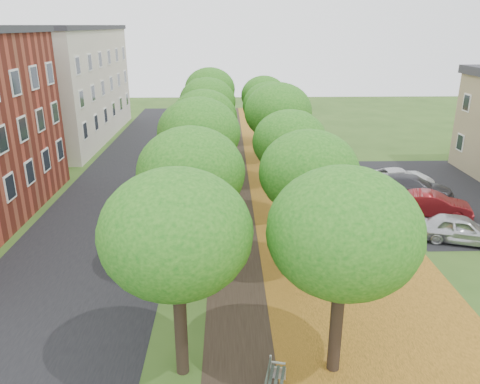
{
  "coord_description": "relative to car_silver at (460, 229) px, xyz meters",
  "views": [
    {
      "loc": [
        -0.73,
        -12.14,
        10.39
      ],
      "look_at": [
        -0.1,
        9.91,
        2.5
      ],
      "focal_mm": 35.0,
      "sensor_mm": 36.0,
      "label": 1
    }
  ],
  "objects": [
    {
      "name": "car_red",
      "position": [
        0.0,
        3.4,
        -0.0
      ],
      "size": [
        4.51,
        2.61,
        1.4
      ],
      "primitive_type": "imported",
      "rotation": [
        0.0,
        0.0,
        1.29
      ],
      "color": "maroon",
      "rests_on": "ground"
    },
    {
      "name": "car_silver",
      "position": [
        0.0,
        0.0,
        0.0
      ],
      "size": [
        4.44,
        2.9,
        1.4
      ],
      "primitive_type": "imported",
      "rotation": [
        0.0,
        0.0,
        1.24
      ],
      "color": "#B7B8BC",
      "rests_on": "ground"
    },
    {
      "name": "ground",
      "position": [
        -11.0,
        -9.09,
        -0.7
      ],
      "size": [
        120.0,
        120.0,
        0.0
      ],
      "primitive_type": "plane",
      "color": "#2D4C19",
      "rests_on": "ground"
    },
    {
      "name": "tree_row_west",
      "position": [
        -13.2,
        5.91,
        3.97
      ],
      "size": [
        4.14,
        34.14,
        6.46
      ],
      "color": "black",
      "rests_on": "ground"
    },
    {
      "name": "car_grey",
      "position": [
        0.0,
        6.44,
        0.02
      ],
      "size": [
        5.33,
        3.4,
        1.44
      ],
      "primitive_type": "imported",
      "rotation": [
        0.0,
        0.0,
        1.27
      ],
      "color": "#343439",
      "rests_on": "ground"
    },
    {
      "name": "car_white",
      "position": [
        0.0,
        8.61,
        -0.07
      ],
      "size": [
        4.55,
        2.15,
        1.26
      ],
      "primitive_type": "imported",
      "rotation": [
        0.0,
        0.0,
        1.59
      ],
      "color": "silver",
      "rests_on": "ground"
    },
    {
      "name": "tree_row_east",
      "position": [
        -8.4,
        5.91,
        3.97
      ],
      "size": [
        4.14,
        34.14,
        6.46
      ],
      "color": "black",
      "rests_on": "ground"
    },
    {
      "name": "footpath",
      "position": [
        -11.0,
        5.91,
        -0.7
      ],
      "size": [
        3.2,
        70.0,
        0.01
      ],
      "primitive_type": "cube",
      "color": "black",
      "rests_on": "ground"
    },
    {
      "name": "parking_lot",
      "position": [
        2.5,
        6.91,
        -0.7
      ],
      "size": [
        9.0,
        16.0,
        0.01
      ],
      "primitive_type": "cube",
      "color": "black",
      "rests_on": "ground"
    },
    {
      "name": "leaf_verge",
      "position": [
        -6.0,
        5.91,
        -0.7
      ],
      "size": [
        7.5,
        70.0,
        0.01
      ],
      "primitive_type": "cube",
      "color": "#B77221",
      "rests_on": "ground"
    },
    {
      "name": "building_cream",
      "position": [
        -28.0,
        23.91,
        4.51
      ],
      "size": [
        10.3,
        20.3,
        10.4
      ],
      "color": "beige",
      "rests_on": "ground"
    },
    {
      "name": "street_asphalt",
      "position": [
        -18.5,
        5.91,
        -0.7
      ],
      "size": [
        8.0,
        70.0,
        0.01
      ],
      "primitive_type": "cube",
      "color": "black",
      "rests_on": "ground"
    }
  ]
}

